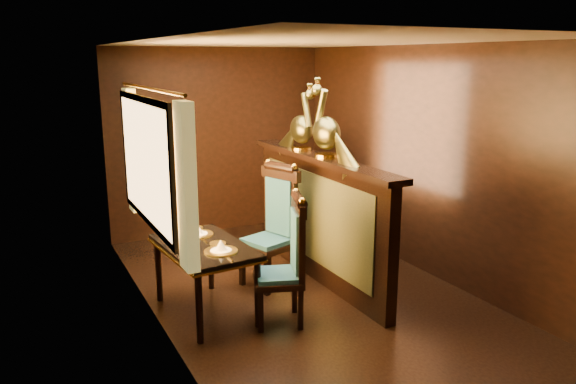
# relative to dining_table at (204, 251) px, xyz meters

# --- Properties ---
(ground) EXTENTS (5.00, 5.00, 0.00)m
(ground) POSITION_rel_dining_table_xyz_m (1.05, -0.04, -0.61)
(ground) COLOR black
(ground) RESTS_ON ground
(room_shell) EXTENTS (3.04, 5.04, 2.52)m
(room_shell) POSITION_rel_dining_table_xyz_m (0.97, -0.02, 0.97)
(room_shell) COLOR black
(room_shell) RESTS_ON ground
(partition) EXTENTS (0.26, 2.70, 1.36)m
(partition) POSITION_rel_dining_table_xyz_m (1.37, 0.26, 0.10)
(partition) COLOR black
(partition) RESTS_ON ground
(dining_table) EXTENTS (0.80, 1.21, 0.88)m
(dining_table) POSITION_rel_dining_table_xyz_m (0.00, 0.00, 0.00)
(dining_table) COLOR black
(dining_table) RESTS_ON ground
(chair_left) EXTENTS (0.56, 0.57, 1.21)m
(chair_left) POSITION_rel_dining_table_xyz_m (0.63, -0.52, 0.02)
(chair_left) COLOR black
(chair_left) RESTS_ON ground
(chair_right) EXTENTS (0.60, 0.62, 1.31)m
(chair_right) POSITION_rel_dining_table_xyz_m (0.92, 0.38, 0.07)
(chair_right) COLOR black
(chair_right) RESTS_ON ground
(peacock_left) EXTENTS (0.25, 0.68, 0.80)m
(peacock_left) POSITION_rel_dining_table_xyz_m (1.38, 0.13, 1.15)
(peacock_left) COLOR #174626
(peacock_left) RESTS_ON partition
(peacock_right) EXTENTS (0.23, 0.62, 0.74)m
(peacock_right) POSITION_rel_dining_table_xyz_m (1.38, 0.67, 1.12)
(peacock_right) COLOR #174626
(peacock_right) RESTS_ON partition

